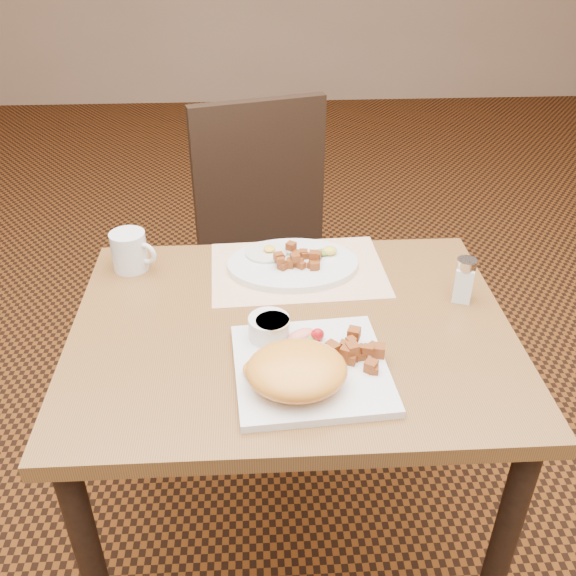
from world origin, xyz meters
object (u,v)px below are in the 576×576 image
(plate_square, at_px, (311,369))
(coffee_mug, at_px, (130,251))
(chair_far, at_px, (271,246))
(table, at_px, (291,367))
(salt_shaker, at_px, (464,279))
(plate_oval, at_px, (293,264))

(plate_square, xyz_separation_m, coffee_mug, (-0.39, 0.39, 0.04))
(chair_far, xyz_separation_m, coffee_mug, (-0.34, -0.46, 0.26))
(table, xyz_separation_m, salt_shaker, (0.37, 0.08, 0.16))
(chair_far, distance_m, salt_shaker, 0.79)
(chair_far, bearing_deg, plate_square, 78.45)
(plate_square, bearing_deg, coffee_mug, 134.48)
(chair_far, height_order, plate_oval, chair_far)
(table, distance_m, chair_far, 0.71)
(table, relative_size, plate_oval, 2.96)
(table, relative_size, chair_far, 0.93)
(salt_shaker, xyz_separation_m, coffee_mug, (-0.73, 0.17, -0.01))
(chair_far, relative_size, plate_oval, 3.19)
(table, bearing_deg, salt_shaker, 11.65)
(chair_far, relative_size, coffee_mug, 8.92)
(salt_shaker, relative_size, coffee_mug, 0.92)
(plate_square, relative_size, salt_shaker, 2.80)
(salt_shaker, bearing_deg, table, -168.35)
(table, distance_m, salt_shaker, 0.41)
(plate_square, bearing_deg, salt_shaker, 32.78)
(plate_oval, bearing_deg, chair_far, 94.68)
(coffee_mug, bearing_deg, table, -34.56)
(plate_oval, height_order, salt_shaker, salt_shaker)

